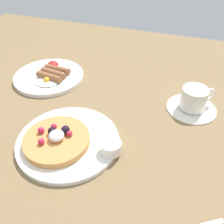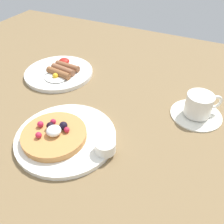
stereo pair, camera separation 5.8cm
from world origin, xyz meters
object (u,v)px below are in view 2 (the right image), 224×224
Objects in this scene: coffee_saucer at (196,114)px; coffee_cup at (199,104)px; pancake_plate at (66,137)px; breakfast_plate at (59,73)px; syrup_ramekin at (105,146)px.

coffee_saucer is 1.50× the size of coffee_cup.
pancake_plate is 1.07× the size of breakfast_plate.
breakfast_plate is at bearing 141.38° from syrup_ramekin.
syrup_ramekin is 28.31cm from coffee_saucer.
coffee_cup is at bearing 35.10° from coffee_saucer.
pancake_plate is 11.16cm from syrup_ramekin.
syrup_ramekin reaches higher than pancake_plate.
pancake_plate is 31.41cm from breakfast_plate.
coffee_cup reaches higher than syrup_ramekin.
pancake_plate is at bearing -51.05° from breakfast_plate.
pancake_plate is 2.68× the size of coffee_cup.
syrup_ramekin reaches higher than coffee_saucer.
syrup_ramekin is at bearing -124.36° from coffee_saucer.
coffee_cup is (0.15, 0.11, 3.48)cm from coffee_saucer.
pancake_plate is at bearing 179.39° from syrup_ramekin.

